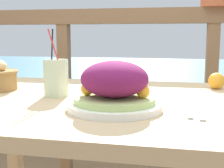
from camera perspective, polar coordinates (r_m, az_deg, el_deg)
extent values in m
cube|color=tan|center=(1.10, -1.68, -3.66)|extent=(1.26, 0.90, 0.04)
cube|color=tan|center=(1.76, -17.33, -11.72)|extent=(0.06, 0.06, 0.70)
cube|color=brown|center=(1.91, 4.24, 12.28)|extent=(2.80, 0.08, 0.09)
cube|color=brown|center=(2.07, -8.56, -3.57)|extent=(0.07, 0.07, 1.02)
cube|color=brown|center=(1.96, 17.40, -4.62)|extent=(0.07, 0.07, 1.02)
cube|color=#568EA8|center=(4.46, 8.24, -0.36)|extent=(12.00, 4.00, 0.48)
cylinder|color=white|center=(0.94, 0.48, -4.01)|extent=(0.29, 0.29, 0.02)
cylinder|color=#B7D17A|center=(0.93, 0.48, -2.87)|extent=(0.25, 0.25, 0.02)
ellipsoid|color=#72194C|center=(0.92, 0.49, 0.95)|extent=(0.20, 0.20, 0.11)
sphere|color=#F9A328|center=(0.91, 5.71, -1.36)|extent=(0.04, 0.04, 0.04)
sphere|color=#F9A328|center=(0.95, -4.54, -0.90)|extent=(0.04, 0.04, 0.04)
cylinder|color=beige|center=(1.15, -10.21, 1.12)|extent=(0.09, 0.09, 0.13)
cylinder|color=red|center=(1.13, -9.91, 4.62)|extent=(0.05, 0.07, 0.21)
cylinder|color=black|center=(1.14, -10.97, 4.63)|extent=(0.02, 0.08, 0.21)
cube|color=silver|center=(0.94, 13.12, -4.73)|extent=(0.04, 0.18, 0.00)
cube|color=silver|center=(0.93, 16.24, -4.99)|extent=(0.03, 0.18, 0.00)
sphere|color=#F9A328|center=(1.35, 18.57, 0.55)|extent=(0.07, 0.07, 0.07)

